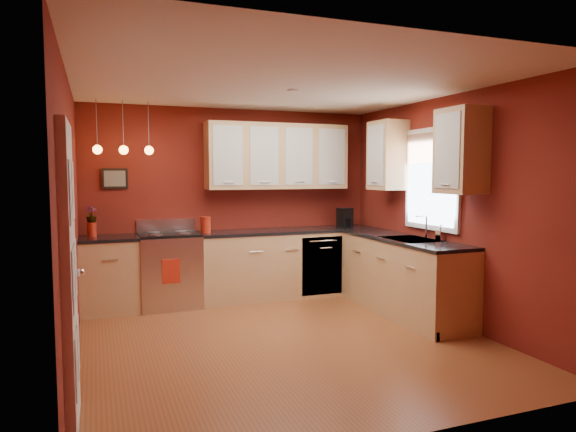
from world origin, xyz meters
name	(u,v)px	position (x,y,z in m)	size (l,w,h in m)	color
floor	(285,340)	(0.00, 0.00, 0.00)	(4.20, 4.20, 0.00)	brown
ceiling	(285,84)	(0.00, 0.00, 2.60)	(4.00, 4.20, 0.02)	white
wall_back	(233,203)	(0.00, 2.10, 1.30)	(4.00, 0.02, 2.60)	maroon
wall_front	(402,240)	(0.00, -2.10, 1.30)	(4.00, 0.02, 2.60)	maroon
wall_left	(71,221)	(-2.00, 0.00, 1.30)	(0.02, 4.20, 2.60)	maroon
wall_right	(449,210)	(2.00, 0.00, 1.30)	(0.02, 4.20, 2.60)	maroon
base_cabinets_back_left	(110,276)	(-1.65, 1.80, 0.45)	(0.70, 0.60, 0.90)	tan
base_cabinets_back_right	(289,264)	(0.73, 1.80, 0.45)	(2.54, 0.60, 0.90)	tan
base_cabinets_right	(403,277)	(1.70, 0.45, 0.45)	(0.60, 2.10, 0.90)	tan
counter_back_left	(109,238)	(-1.65, 1.80, 0.92)	(0.70, 0.62, 0.04)	black
counter_back_right	(289,231)	(0.73, 1.80, 0.92)	(2.54, 0.62, 0.04)	black
counter_right	(404,239)	(1.70, 0.45, 0.92)	(0.62, 2.10, 0.04)	black
gas_range	(170,270)	(-0.92, 1.80, 0.48)	(0.76, 0.64, 1.11)	silver
dishwasher_front	(322,266)	(1.10, 1.51, 0.45)	(0.60, 0.02, 0.80)	silver
sink	(411,241)	(1.70, 0.30, 0.92)	(0.50, 0.70, 0.33)	gray
window	(432,176)	(1.97, 0.30, 1.69)	(0.06, 1.02, 1.22)	white
door_left_wall	(69,278)	(-1.97, -1.20, 1.03)	(0.12, 0.82, 2.05)	white
upper_cabinets_back	(278,156)	(0.60, 1.93, 1.95)	(2.00, 0.35, 0.90)	tan
upper_cabinets_right	(420,154)	(1.82, 0.32, 1.95)	(0.35, 1.95, 0.90)	tan
wall_picture	(115,179)	(-1.55, 2.08, 1.65)	(0.32, 0.03, 0.26)	black
pendant_lights	(124,149)	(-1.45, 1.75, 2.01)	(0.71, 0.11, 0.66)	gray
red_canister	(206,225)	(-0.45, 1.78, 1.05)	(0.14, 0.14, 0.21)	#AF2412
red_vase	(92,229)	(-1.84, 1.88, 1.03)	(0.11, 0.11, 0.18)	#AF2412
flowers	(91,215)	(-1.84, 1.88, 1.21)	(0.12, 0.12, 0.22)	#AF2412
coffee_maker	(345,218)	(1.59, 1.80, 1.07)	(0.22, 0.22, 0.28)	black
soap_pump	(441,232)	(1.95, 0.07, 1.03)	(0.08, 0.08, 0.18)	white
dish_towel	(171,271)	(-0.95, 1.47, 0.52)	(0.22, 0.01, 0.30)	#AF2412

